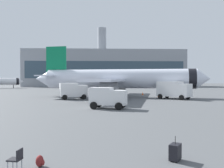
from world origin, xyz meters
TOP-DOWN VIEW (x-y plane):
  - airplane_at_gate at (3.62, 45.22)m, footprint 35.43×32.23m
  - service_truck at (-4.87, 40.29)m, footprint 5.19×3.49m
  - fuel_truck at (13.32, 39.81)m, footprint 5.96×5.92m
  - cargo_van at (0.95, 25.76)m, footprint 4.79×3.37m
  - safety_cone_near at (11.83, 44.68)m, footprint 0.44×0.44m
  - safety_cone_mid at (9.68, 51.41)m, footprint 0.44×0.44m
  - safety_cone_far at (0.13, 47.72)m, footprint 0.44×0.44m
  - rolling_suitcase at (3.39, 6.31)m, footprint 0.69×0.75m
  - traveller_backpack at (-2.45, 5.80)m, footprint 0.36×0.40m
  - gate_chair at (-3.27, 5.41)m, footprint 0.56×0.56m
  - terminal_building at (2.22, 122.75)m, footprint 78.06×23.34m

SIDE VIEW (x-z plane):
  - traveller_backpack at x=-2.45m, z-range -0.01..0.47m
  - safety_cone_far at x=0.13m, z-range -0.01..0.61m
  - safety_cone_near at x=11.83m, z-range -0.01..0.73m
  - safety_cone_mid at x=9.68m, z-range -0.01..0.75m
  - rolling_suitcase at x=3.39m, z-range -0.16..0.94m
  - gate_chair at x=-3.27m, z-range 0.07..0.93m
  - cargo_van at x=0.95m, z-range 0.15..2.75m
  - service_truck at x=-4.87m, z-range 0.16..3.05m
  - fuel_truck at x=13.32m, z-range 0.17..3.37m
  - airplane_at_gate at x=3.62m, z-range -1.59..8.91m
  - terminal_building at x=2.22m, z-range -5.90..23.94m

